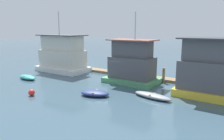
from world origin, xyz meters
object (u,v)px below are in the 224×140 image
object	(u,v)px
mooring_post_far_right	(62,64)
buoy_red	(32,93)
houseboat_yellow	(214,71)
dinghy_teal	(27,77)
dinghy_grey	(152,96)
houseboat_white	(62,55)
houseboat_green	(132,64)
dinghy_navy	(95,93)
mooring_post_far_left	(164,75)

from	to	relation	value
mooring_post_far_right	buoy_red	distance (m)	14.16
houseboat_yellow	dinghy_teal	distance (m)	20.62
dinghy_teal	dinghy_grey	size ratio (longest dim) A/B	0.82
houseboat_white	dinghy_grey	world-z (taller)	houseboat_white
dinghy_teal	buoy_red	world-z (taller)	buoy_red
houseboat_green	dinghy_navy	world-z (taller)	houseboat_green
houseboat_white	dinghy_grey	distance (m)	16.43
houseboat_green	buoy_red	bearing A→B (deg)	-118.07
houseboat_green	mooring_post_far_left	xyz separation A→B (m)	(3.05, 1.88, -1.24)
houseboat_white	mooring_post_far_right	world-z (taller)	houseboat_white
houseboat_white	dinghy_teal	world-z (taller)	houseboat_white
mooring_post_far_right	buoy_red	xyz separation A→B (m)	(8.31, -11.46, -0.38)
dinghy_teal	dinghy_grey	bearing A→B (deg)	6.44
houseboat_white	mooring_post_far_left	world-z (taller)	houseboat_white
houseboat_yellow	dinghy_teal	xyz separation A→B (m)	(-19.84, -5.19, -2.16)
mooring_post_far_right	houseboat_yellow	bearing A→B (deg)	-6.42
houseboat_white	houseboat_yellow	size ratio (longest dim) A/B	0.95
dinghy_teal	mooring_post_far_right	bearing A→B (deg)	106.07
dinghy_navy	houseboat_yellow	bearing A→B (deg)	32.90
houseboat_yellow	dinghy_teal	size ratio (longest dim) A/B	2.87
dinghy_navy	buoy_red	xyz separation A→B (m)	(-4.84, -3.22, 0.04)
dinghy_teal	houseboat_white	bearing A→B (deg)	91.86
dinghy_navy	dinghy_grey	xyz separation A→B (m)	(4.61, 2.33, -0.03)
dinghy_navy	mooring_post_far_left	world-z (taller)	mooring_post_far_left
dinghy_navy	mooring_post_far_left	bearing A→B (deg)	68.03
mooring_post_far_left	houseboat_white	bearing A→B (deg)	-173.33
mooring_post_far_left	mooring_post_far_right	xyz separation A→B (m)	(-16.47, 0.00, -0.17)
houseboat_yellow	mooring_post_far_left	world-z (taller)	houseboat_yellow
houseboat_yellow	dinghy_navy	size ratio (longest dim) A/B	2.93
dinghy_teal	buoy_red	size ratio (longest dim) A/B	5.27
houseboat_white	houseboat_green	world-z (taller)	houseboat_white
dinghy_navy	mooring_post_far_left	size ratio (longest dim) A/B	1.79
buoy_red	houseboat_yellow	bearing A→B (deg)	33.16
houseboat_green	dinghy_navy	distance (m)	6.62
buoy_red	houseboat_green	bearing A→B (deg)	61.93
houseboat_green	houseboat_yellow	bearing A→B (deg)	-3.97
houseboat_white	dinghy_navy	bearing A→B (deg)	-30.48
dinghy_navy	mooring_post_far_right	xyz separation A→B (m)	(-13.14, 8.24, 0.42)
houseboat_green	dinghy_grey	xyz separation A→B (m)	(4.34, -4.03, -1.86)
houseboat_yellow	dinghy_grey	world-z (taller)	houseboat_yellow
dinghy_grey	dinghy_navy	bearing A→B (deg)	-153.20
dinghy_navy	buoy_red	size ratio (longest dim) A/B	5.16
houseboat_yellow	buoy_red	distance (m)	16.55
houseboat_green	dinghy_grey	size ratio (longest dim) A/B	2.08
buoy_red	houseboat_white	bearing A→B (deg)	122.80
houseboat_yellow	mooring_post_far_left	size ratio (longest dim) A/B	5.25
houseboat_white	dinghy_navy	size ratio (longest dim) A/B	2.77
mooring_post_far_left	mooring_post_far_right	distance (m)	16.47
houseboat_green	dinghy_teal	world-z (taller)	houseboat_green
houseboat_white	mooring_post_far_left	distance (m)	14.62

